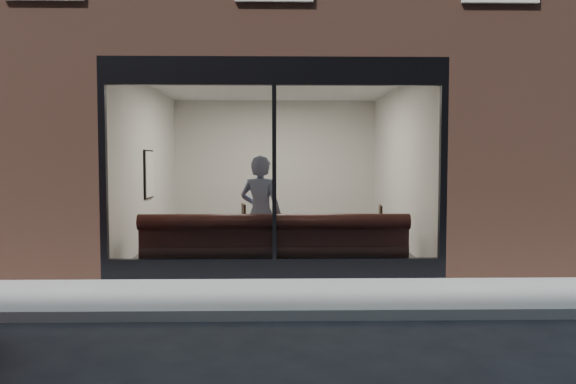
{
  "coord_description": "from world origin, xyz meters",
  "views": [
    {
      "loc": [
        0.03,
        -6.04,
        1.75
      ],
      "look_at": [
        0.21,
        2.4,
        1.25
      ],
      "focal_mm": 35.0,
      "sensor_mm": 36.0,
      "label": 1
    }
  ],
  "objects_px": {
    "cafe_table_right": "(360,221)",
    "cafe_chair_right": "(369,246)",
    "cafe_chair_left": "(233,244)",
    "person": "(261,213)",
    "banquette": "(274,259)",
    "cafe_table_left": "(165,220)"
  },
  "relations": [
    {
      "from": "banquette",
      "to": "person",
      "type": "xyz_separation_m",
      "value": [
        -0.21,
        0.21,
        0.68
      ]
    },
    {
      "from": "cafe_table_left",
      "to": "cafe_table_right",
      "type": "height_order",
      "value": "cafe_table_right"
    },
    {
      "from": "cafe_table_right",
      "to": "cafe_chair_left",
      "type": "bearing_deg",
      "value": 158.5
    },
    {
      "from": "cafe_table_right",
      "to": "cafe_chair_left",
      "type": "height_order",
      "value": "cafe_table_right"
    },
    {
      "from": "person",
      "to": "cafe_table_right",
      "type": "xyz_separation_m",
      "value": [
        1.61,
        0.39,
        -0.16
      ]
    },
    {
      "from": "cafe_chair_left",
      "to": "cafe_table_left",
      "type": "bearing_deg",
      "value": 26.04
    },
    {
      "from": "cafe_table_right",
      "to": "person",
      "type": "bearing_deg",
      "value": -166.26
    },
    {
      "from": "cafe_table_right",
      "to": "cafe_chair_right",
      "type": "distance_m",
      "value": 0.77
    },
    {
      "from": "banquette",
      "to": "cafe_table_left",
      "type": "xyz_separation_m",
      "value": [
        -1.8,
        0.71,
        0.52
      ]
    },
    {
      "from": "cafe_table_right",
      "to": "cafe_chair_right",
      "type": "height_order",
      "value": "cafe_table_right"
    },
    {
      "from": "cafe_chair_left",
      "to": "cafe_chair_right",
      "type": "bearing_deg",
      "value": 163.88
    },
    {
      "from": "cafe_chair_left",
      "to": "cafe_chair_right",
      "type": "xyz_separation_m",
      "value": [
        2.38,
        -0.31,
        0.0
      ]
    },
    {
      "from": "banquette",
      "to": "cafe_chair_left",
      "type": "distance_m",
      "value": 1.62
    },
    {
      "from": "banquette",
      "to": "cafe_table_right",
      "type": "distance_m",
      "value": 1.6
    },
    {
      "from": "cafe_chair_left",
      "to": "cafe_chair_right",
      "type": "distance_m",
      "value": 2.4
    },
    {
      "from": "person",
      "to": "cafe_chair_right",
      "type": "xyz_separation_m",
      "value": [
        1.85,
        0.93,
        -0.66
      ]
    },
    {
      "from": "person",
      "to": "cafe_table_left",
      "type": "relative_size",
      "value": 3.25
    },
    {
      "from": "banquette",
      "to": "cafe_table_right",
      "type": "relative_size",
      "value": 6.25
    },
    {
      "from": "cafe_table_right",
      "to": "cafe_chair_left",
      "type": "distance_m",
      "value": 2.35
    },
    {
      "from": "banquette",
      "to": "cafe_chair_right",
      "type": "distance_m",
      "value": 1.99
    },
    {
      "from": "banquette",
      "to": "person",
      "type": "bearing_deg",
      "value": 135.74
    },
    {
      "from": "banquette",
      "to": "cafe_table_left",
      "type": "relative_size",
      "value": 7.2
    }
  ]
}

